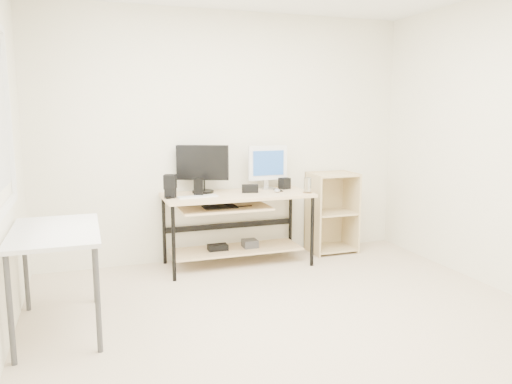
{
  "coord_description": "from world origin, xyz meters",
  "views": [
    {
      "loc": [
        -1.45,
        -3.13,
        1.59
      ],
      "look_at": [
        0.08,
        1.3,
        0.82
      ],
      "focal_mm": 35.0,
      "sensor_mm": 36.0,
      "label": 1
    }
  ],
  "objects": [
    {
      "name": "drinking_glass",
      "position": [
        0.69,
        1.46,
        0.83
      ],
      "size": [
        0.08,
        0.08,
        0.15
      ],
      "primitive_type": "cylinder",
      "rotation": [
        0.0,
        0.0,
        0.11
      ],
      "color": "white",
      "rests_on": "coaster"
    },
    {
      "name": "white_imac",
      "position": [
        0.4,
        1.84,
        1.02
      ],
      "size": [
        0.44,
        0.14,
        0.47
      ],
      "rotation": [
        0.0,
        0.0,
        0.04
      ],
      "color": "silver",
      "rests_on": "desk"
    },
    {
      "name": "center_speaker",
      "position": [
        0.14,
        1.67,
        0.79
      ],
      "size": [
        0.18,
        0.11,
        0.08
      ],
      "primitive_type": "cube",
      "rotation": [
        0.0,
        0.0,
        -0.26
      ],
      "color": "black",
      "rests_on": "desk"
    },
    {
      "name": "audio_controller",
      "position": [
        -0.41,
        1.63,
        0.84
      ],
      "size": [
        0.11,
        0.09,
        0.18
      ],
      "primitive_type": "cube",
      "rotation": [
        0.0,
        0.0,
        -0.36
      ],
      "color": "black",
      "rests_on": "desk"
    },
    {
      "name": "coaster",
      "position": [
        0.69,
        1.46,
        0.75
      ],
      "size": [
        0.11,
        0.11,
        0.01
      ],
      "primitive_type": "cylinder",
      "rotation": [
        0.0,
        0.0,
        0.11
      ],
      "color": "#A37849",
      "rests_on": "desk"
    },
    {
      "name": "room",
      "position": [
        -0.14,
        0.04,
        1.32
      ],
      "size": [
        4.01,
        4.01,
        2.62
      ],
      "color": "beige",
      "rests_on": "ground"
    },
    {
      "name": "mouse",
      "position": [
        0.41,
        1.6,
        0.77
      ],
      "size": [
        0.1,
        0.11,
        0.03
      ],
      "primitive_type": "ellipsoid",
      "rotation": [
        0.0,
        0.0,
        -0.42
      ],
      "color": "#B8B8BD",
      "rests_on": "desk"
    },
    {
      "name": "smartphone",
      "position": [
        0.45,
        1.67,
        0.75
      ],
      "size": [
        0.08,
        0.13,
        0.01
      ],
      "primitive_type": "cube",
      "rotation": [
        0.0,
        0.0,
        -0.09
      ],
      "color": "black",
      "rests_on": "desk"
    },
    {
      "name": "shelf_unit",
      "position": [
        1.15,
        1.82,
        0.45
      ],
      "size": [
        0.5,
        0.4,
        0.9
      ],
      "color": "#D9C188",
      "rests_on": "ground"
    },
    {
      "name": "black_monitor",
      "position": [
        -0.32,
        1.82,
        1.03
      ],
      "size": [
        0.51,
        0.26,
        0.49
      ],
      "rotation": [
        0.0,
        0.0,
        -0.4
      ],
      "color": "black",
      "rests_on": "desk"
    },
    {
      "name": "desk",
      "position": [
        -0.03,
        1.66,
        0.54
      ],
      "size": [
        1.5,
        0.65,
        0.75
      ],
      "color": "beige",
      "rests_on": "ground"
    },
    {
      "name": "speaker_left",
      "position": [
        -0.68,
        1.64,
        0.87
      ],
      "size": [
        0.14,
        0.14,
        0.22
      ],
      "rotation": [
        0.0,
        0.0,
        -0.36
      ],
      "color": "black",
      "rests_on": "desk"
    },
    {
      "name": "keyboard",
      "position": [
        -0.43,
        1.57,
        0.76
      ],
      "size": [
        0.4,
        0.13,
        0.01
      ],
      "primitive_type": "cube",
      "rotation": [
        0.0,
        0.0,
        0.07
      ],
      "color": "white",
      "rests_on": "desk"
    },
    {
      "name": "side_table",
      "position": [
        -1.68,
        0.6,
        0.67
      ],
      "size": [
        0.6,
        1.0,
        0.75
      ],
      "color": "white",
      "rests_on": "ground"
    },
    {
      "name": "speaker_right",
      "position": [
        0.57,
        1.79,
        0.81
      ],
      "size": [
        0.12,
        0.12,
        0.12
      ],
      "primitive_type": "cube",
      "rotation": [
        0.0,
        0.0,
        0.27
      ],
      "color": "black",
      "rests_on": "desk"
    },
    {
      "name": "volume_puck",
      "position": [
        -0.71,
        1.58,
        0.76
      ],
      "size": [
        0.07,
        0.07,
        0.02
      ],
      "primitive_type": "cylinder",
      "rotation": [
        0.0,
        0.0,
        0.31
      ],
      "color": "black",
      "rests_on": "desk"
    }
  ]
}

